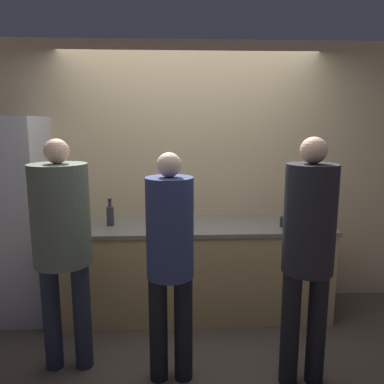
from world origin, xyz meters
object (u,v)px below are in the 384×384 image
at_px(person_right, 308,243).
at_px(fruit_bowl, 168,216).
at_px(potted_plant, 71,208).
at_px(bottle_dark, 110,215).
at_px(utensil_crock, 302,209).
at_px(refrigerator, 10,220).
at_px(person_left, 62,232).
at_px(person_center, 170,252).
at_px(cup_black, 284,222).

xyz_separation_m(person_right, fruit_bowl, (-0.96, 1.18, -0.10)).
distance_m(person_right, potted_plant, 2.21).
bearing_deg(person_right, bottle_dark, 144.97).
xyz_separation_m(fruit_bowl, utensil_crock, (1.35, 0.11, 0.03)).
bearing_deg(bottle_dark, person_right, -35.03).
distance_m(refrigerator, person_left, 1.11).
bearing_deg(person_right, potted_plant, 148.18).
height_order(refrigerator, person_center, refrigerator).
relative_size(person_left, bottle_dark, 6.80).
bearing_deg(cup_black, person_left, -159.51).
xyz_separation_m(bottle_dark, potted_plant, (-0.39, 0.12, 0.04)).
relative_size(fruit_bowl, potted_plant, 1.35).
relative_size(person_left, person_center, 1.05).
bearing_deg(bottle_dark, refrigerator, 177.93).
bearing_deg(refrigerator, person_left, -49.01).
height_order(fruit_bowl, bottle_dark, bottle_dark).
xyz_separation_m(utensil_crock, potted_plant, (-2.27, -0.12, 0.06)).
relative_size(utensil_crock, potted_plant, 1.09).
xyz_separation_m(person_left, potted_plant, (-0.19, 0.92, -0.03)).
height_order(refrigerator, person_left, refrigerator).
bearing_deg(person_left, utensil_crock, 26.41).
height_order(person_right, bottle_dark, person_right).
xyz_separation_m(person_center, bottle_dark, (-0.57, 0.97, 0.03)).
distance_m(utensil_crock, potted_plant, 2.28).
bearing_deg(bottle_dark, fruit_bowl, 14.26).
relative_size(person_right, utensil_crock, 6.11).
bearing_deg(cup_black, refrigerator, 176.44).
xyz_separation_m(refrigerator, bottle_dark, (0.93, -0.03, 0.04)).
distance_m(person_left, person_center, 0.80).
bearing_deg(potted_plant, utensil_crock, 2.99).
bearing_deg(refrigerator, person_right, -24.04).
bearing_deg(person_right, fruit_bowl, 129.12).
distance_m(fruit_bowl, utensil_crock, 1.36).
relative_size(refrigerator, cup_black, 20.26).
bearing_deg(person_left, refrigerator, 130.99).
height_order(person_right, potted_plant, person_right).
bearing_deg(person_right, utensil_crock, 72.90).
xyz_separation_m(person_left, person_right, (1.69, -0.25, -0.03)).
relative_size(person_right, cup_black, 18.70).
distance_m(person_right, cup_black, 0.93).
bearing_deg(potted_plant, person_center, -48.68).
bearing_deg(person_right, refrigerator, 155.96).
bearing_deg(person_right, person_left, 171.69).
distance_m(person_center, person_right, 0.93).
bearing_deg(cup_black, bottle_dark, 175.59).
xyz_separation_m(person_left, utensil_crock, (2.09, 1.04, -0.09)).
xyz_separation_m(person_center, cup_black, (1.03, 0.84, -0.02)).
bearing_deg(person_center, person_right, -4.83).
bearing_deg(utensil_crock, person_right, -107.10).
bearing_deg(fruit_bowl, person_center, -88.13).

